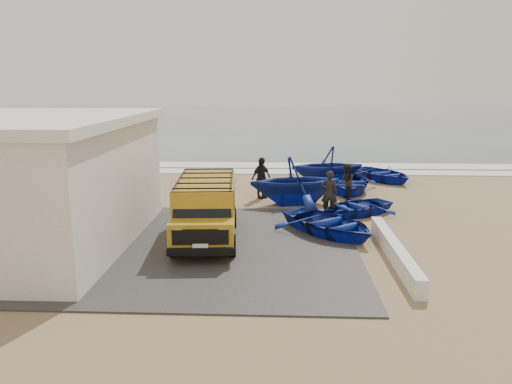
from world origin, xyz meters
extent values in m
plane|color=#907954|center=(0.00, 0.00, 0.00)|extent=(160.00, 160.00, 0.00)
cube|color=#3B3936|center=(-2.00, -2.00, 0.03)|extent=(12.00, 10.00, 0.05)
cube|color=#385166|center=(0.00, 56.00, 0.00)|extent=(180.00, 88.00, 0.01)
cube|color=white|center=(0.00, 12.00, 0.03)|extent=(180.00, 1.60, 0.06)
cube|color=white|center=(0.00, 14.50, 0.02)|extent=(180.00, 2.20, 0.04)
cube|color=white|center=(-7.50, -2.00, 2.00)|extent=(8.00, 9.00, 4.00)
cube|color=silver|center=(-7.50, -2.00, 4.15)|extent=(8.40, 9.40, 0.30)
cube|color=black|center=(-3.55, -0.50, 2.60)|extent=(0.08, 0.70, 0.90)
cube|color=silver|center=(5.00, -3.00, 0.28)|extent=(0.35, 6.00, 0.55)
cube|color=#B78D1B|center=(-1.07, -0.94, 1.20)|extent=(2.25, 4.13, 1.69)
cube|color=#B78D1B|center=(-0.89, -3.39, 0.82)|extent=(2.01, 1.07, 0.92)
cube|color=black|center=(-0.92, -2.91, 1.64)|extent=(1.81, 0.48, 0.74)
cube|color=black|center=(-0.85, -3.87, 0.92)|extent=(1.66, 0.21, 0.46)
cube|color=black|center=(-0.85, -3.90, 0.48)|extent=(1.99, 0.30, 0.23)
cube|color=black|center=(-1.07, -0.99, 2.13)|extent=(2.13, 3.82, 0.06)
cylinder|color=black|center=(-1.83, -3.05, 0.36)|extent=(0.28, 0.73, 0.72)
cylinder|color=black|center=(-2.07, 0.12, 0.36)|extent=(0.28, 0.73, 0.72)
cylinder|color=black|center=(-0.01, -2.91, 0.36)|extent=(0.28, 0.73, 0.72)
cylinder|color=black|center=(-0.25, 0.26, 0.36)|extent=(0.28, 0.73, 0.72)
imported|color=navy|center=(3.24, -0.46, 0.42)|extent=(4.75, 4.95, 0.84)
imported|color=navy|center=(4.60, 2.29, 0.34)|extent=(4.08, 3.83, 0.69)
imported|color=navy|center=(2.18, 4.01, 1.07)|extent=(4.82, 4.41, 2.15)
imported|color=navy|center=(4.90, 6.78, 0.44)|extent=(3.57, 4.61, 0.88)
imported|color=navy|center=(4.02, 8.52, 1.02)|extent=(4.51, 4.10, 2.04)
imported|color=navy|center=(7.17, 9.60, 0.40)|extent=(4.41, 4.78, 0.81)
imported|color=black|center=(3.49, 2.13, 0.93)|extent=(0.77, 0.60, 1.87)
imported|color=black|center=(4.57, 4.97, 0.84)|extent=(0.67, 0.85, 1.68)
imported|color=black|center=(0.63, 5.13, 0.97)|extent=(1.13, 1.14, 1.94)
camera|label=1|loc=(1.39, -17.71, 5.35)|focal=35.00mm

